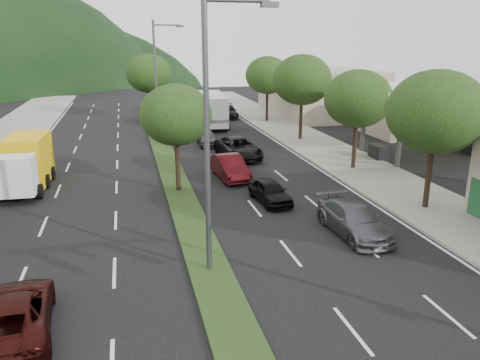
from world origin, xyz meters
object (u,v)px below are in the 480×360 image
object	(u,v)px
car_queue_d	(238,148)
streetlight_near	(212,124)
tree_med_near	(176,115)
box_truck	(27,164)
car_queue_a	(270,191)
tree_r_e	(267,75)
tree_r_b	(436,112)
car_queue_c	(230,167)
car_queue_b	(354,219)
suv_maroon	(13,314)
tree_r_c	(358,99)
tree_r_d	(302,80)
tree_med_far	(149,74)
streetlight_mid	(158,75)
car_queue_f	(228,112)
car_queue_e	(207,138)
motorhome	(212,109)

from	to	relation	value
car_queue_d	streetlight_near	bearing A→B (deg)	-110.39
tree_med_near	box_truck	size ratio (longest dim) A/B	0.98
car_queue_a	tree_r_e	bearing A→B (deg)	67.45
streetlight_near	car_queue_a	xyz separation A→B (m)	(4.35, 6.97, -4.97)
tree_r_b	box_truck	bearing A→B (deg)	156.54
tree_med_near	car_queue_c	bearing A→B (deg)	29.64
car_queue_b	car_queue_a	bearing A→B (deg)	112.76
tree_r_e	suv_maroon	distance (m)	39.26
tree_r_e	car_queue_d	bearing A→B (deg)	-114.25
tree_r_c	tree_r_b	bearing A→B (deg)	-90.00
tree_r_d	tree_med_far	world-z (taller)	tree_r_d
streetlight_near	tree_r_b	bearing A→B (deg)	18.73
streetlight_mid	car_queue_d	size ratio (longest dim) A/B	1.84
streetlight_near	car_queue_f	size ratio (longest dim) A/B	2.13
car_queue_c	car_queue_f	world-z (taller)	car_queue_c
tree_med_far	car_queue_e	xyz separation A→B (m)	(3.75, -14.03, -4.39)
tree_r_e	tree_r_d	bearing A→B (deg)	-90.00
tree_med_far	car_queue_e	distance (m)	15.17
suv_maroon	car_queue_d	xyz separation A→B (m)	(11.53, 19.45, 0.11)
tree_r_d	car_queue_d	world-z (taller)	tree_r_d
car_queue_f	tree_r_e	bearing A→B (deg)	-42.43
car_queue_b	tree_r_c	bearing A→B (deg)	60.55
car_queue_c	car_queue_d	bearing A→B (deg)	66.02
tree_r_d	car_queue_f	bearing A→B (deg)	103.94
tree_med_far	streetlight_mid	distance (m)	11.02
tree_r_c	car_queue_f	size ratio (longest dim) A/B	1.38
tree_r_b	tree_r_d	size ratio (longest dim) A/B	0.97
tree_r_d	streetlight_near	distance (m)	24.97
car_queue_a	car_queue_c	size ratio (longest dim) A/B	0.81
streetlight_near	streetlight_mid	bearing A→B (deg)	90.00
car_queue_f	motorhome	xyz separation A→B (m)	(-2.70, -4.86, 1.03)
tree_r_c	tree_r_e	xyz separation A→B (m)	(0.00, 20.00, 0.14)
tree_med_near	tree_r_b	bearing A→B (deg)	-26.57
tree_r_c	car_queue_b	world-z (taller)	tree_r_c
tree_r_e	car_queue_c	size ratio (longest dim) A/B	1.52
box_truck	car_queue_f	bearing A→B (deg)	-124.42
tree_r_b	tree_med_far	xyz separation A→B (m)	(-12.00, 32.00, -0.03)
car_queue_e	car_queue_f	size ratio (longest dim) A/B	0.78
tree_med_near	car_queue_e	bearing A→B (deg)	72.59
streetlight_near	box_truck	size ratio (longest dim) A/B	1.63
tree_med_near	car_queue_a	xyz separation A→B (m)	(4.55, -3.03, -3.81)
car_queue_f	motorhome	bearing A→B (deg)	-113.63
tree_r_c	car_queue_c	xyz separation A→B (m)	(-8.53, -0.03, -4.02)
streetlight_near	car_queue_d	xyz separation A→B (m)	(5.03, 16.97, -4.83)
streetlight_mid	car_queue_c	world-z (taller)	streetlight_mid
car_queue_d	box_truck	bearing A→B (deg)	-167.38
car_queue_c	car_queue_e	world-z (taller)	car_queue_c
tree_med_far	streetlight_mid	world-z (taller)	streetlight_mid
tree_med_near	suv_maroon	distance (m)	14.47
tree_med_far	box_truck	world-z (taller)	tree_med_far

